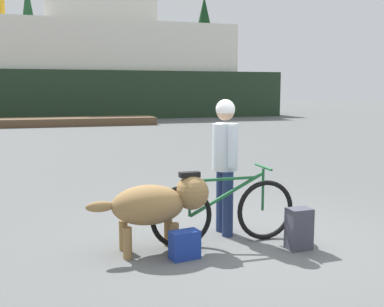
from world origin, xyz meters
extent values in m
plane|color=#595B5B|center=(0.00, 0.00, 0.00)|extent=(160.00, 160.00, 0.00)
torus|color=black|center=(0.21, -0.01, 0.37)|extent=(0.75, 0.06, 0.75)
torus|color=black|center=(-0.87, -0.01, 0.37)|extent=(0.75, 0.06, 0.75)
cube|color=#19592D|center=(-0.28, -0.01, 0.79)|extent=(0.69, 0.03, 0.03)
cube|color=#19592D|center=(-0.30, -0.01, 0.61)|extent=(0.94, 0.03, 0.49)
cylinder|color=#19592D|center=(-0.77, -0.01, 0.58)|extent=(0.03, 0.03, 0.42)
cylinder|color=#19592D|center=(0.17, -0.01, 0.63)|extent=(0.03, 0.03, 0.52)
cube|color=black|center=(-0.77, -0.01, 0.87)|extent=(0.24, 0.10, 0.06)
cylinder|color=#19592D|center=(0.17, -0.01, 0.91)|extent=(0.03, 0.44, 0.03)
cube|color=slate|center=(-0.89, -0.01, 0.67)|extent=(0.36, 0.14, 0.02)
cylinder|color=navy|center=(-0.19, 0.47, 0.42)|extent=(0.14, 0.14, 0.83)
cylinder|color=navy|center=(-0.19, 0.25, 0.42)|extent=(0.14, 0.14, 0.83)
cylinder|color=silver|center=(-0.19, 0.36, 1.13)|extent=(0.32, 0.32, 0.59)
cylinder|color=silver|center=(-0.19, 0.58, 1.16)|extent=(0.09, 0.09, 0.52)
cylinder|color=silver|center=(-0.19, 0.14, 1.16)|extent=(0.09, 0.09, 0.52)
sphere|color=tan|center=(-0.19, 0.36, 1.58)|extent=(0.23, 0.23, 0.23)
sphere|color=white|center=(-0.19, 0.36, 1.61)|extent=(0.24, 0.24, 0.24)
ellipsoid|color=olive|center=(-1.27, -0.03, 0.55)|extent=(0.84, 0.53, 0.45)
sphere|color=olive|center=(-0.75, -0.03, 0.66)|extent=(0.40, 0.40, 0.40)
ellipsoid|color=olive|center=(-1.81, -0.03, 0.57)|extent=(0.32, 0.12, 0.12)
cylinder|color=olive|center=(-1.00, 0.12, 0.18)|extent=(0.10, 0.10, 0.35)
cylinder|color=olive|center=(-1.00, -0.17, 0.18)|extent=(0.10, 0.10, 0.35)
cylinder|color=olive|center=(-1.54, 0.12, 0.18)|extent=(0.10, 0.10, 0.35)
cylinder|color=olive|center=(-1.54, -0.17, 0.18)|extent=(0.10, 0.10, 0.35)
cube|color=#3F3F4C|center=(0.43, -0.44, 0.24)|extent=(0.29, 0.21, 0.48)
cube|color=navy|center=(-0.93, -0.35, 0.16)|extent=(0.34, 0.23, 0.31)
cube|color=#1E331E|center=(-1.75, 28.33, 1.53)|extent=(29.97, 8.24, 3.07)
cube|color=silver|center=(-1.75, 28.33, 4.67)|extent=(23.98, 6.92, 3.20)
cube|color=silver|center=(1.25, 28.33, 7.17)|extent=(7.19, 4.95, 1.80)
cylinder|color=#4C331E|center=(-3.90, 44.18, 1.25)|extent=(0.34, 0.34, 2.49)
cone|color=#1E4C28|center=(-3.90, 44.18, 7.43)|extent=(2.95, 2.95, 9.87)
cylinder|color=#4C331E|center=(15.28, 47.00, 1.50)|extent=(0.42, 0.42, 3.00)
cone|color=#143819|center=(15.28, 47.00, 7.79)|extent=(4.32, 4.32, 9.59)
camera|label=1|loc=(-2.30, -5.03, 1.84)|focal=43.11mm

